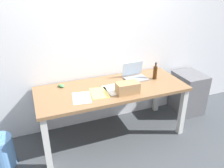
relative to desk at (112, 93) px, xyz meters
The scene contains 12 objects.
ground_plane 0.65m from the desk, ahead, with size 8.00×8.00×0.00m, color #42474C.
back_wall 0.79m from the desk, 90.00° to the left, with size 5.20×0.08×2.60m, color white.
desk is the anchor object (origin of this frame).
laptop_right 0.45m from the desk, 20.89° to the left, with size 0.32×0.25×0.23m.
beer_bottle 0.69m from the desk, ahead, with size 0.06×0.06×0.24m.
computer_mouse 0.67m from the desk, 157.32° to the left, with size 0.06×0.10×0.03m, color #4C9E56.
cardboard_box 0.29m from the desk, 59.30° to the right, with size 0.28×0.16×0.14m, color tan.
paper_sheet_front_left 0.46m from the desk, 163.74° to the right, with size 0.21×0.30×0.00m, color white.
paper_sheet_center 0.11m from the desk, 88.00° to the right, with size 0.21×0.30×0.00m, color white.
paper_yellow_folder 0.24m from the desk, 156.77° to the right, with size 0.21×0.30×0.00m, color #F4E06B.
water_cooler_jug 1.49m from the desk, behind, with size 0.30×0.30×0.43m.
filing_cabinet 1.43m from the desk, ahead, with size 0.40×0.48×0.66m, color slate.
Camera 1 is at (-0.94, -2.42, 2.02)m, focal length 35.91 mm.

